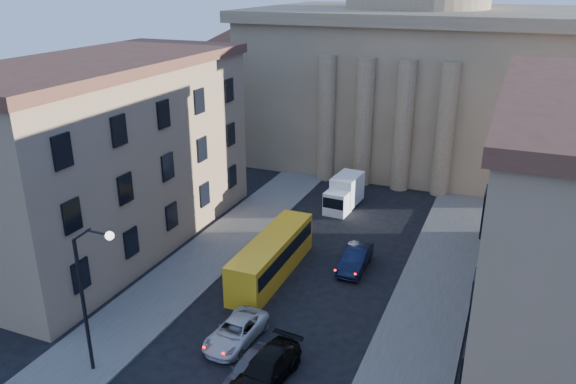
% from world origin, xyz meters
% --- Properties ---
extents(sidewalk_left, '(5.00, 60.00, 0.15)m').
position_xyz_m(sidewalk_left, '(-8.50, 18.00, 0.07)').
color(sidewalk_left, '#54524D').
rests_on(sidewalk_left, ground).
extents(sidewalk_right, '(5.00, 60.00, 0.15)m').
position_xyz_m(sidewalk_right, '(8.50, 18.00, 0.07)').
color(sidewalk_right, '#54524D').
rests_on(sidewalk_right, ground).
extents(church, '(68.02, 28.76, 36.60)m').
position_xyz_m(church, '(0.00, 55.47, 11.88)').
color(church, olive).
rests_on(church, ground).
extents(building_left, '(11.60, 26.60, 14.70)m').
position_xyz_m(building_left, '(-17.00, 22.00, 7.42)').
color(building_left, '#987659').
rests_on(building_left, ground).
extents(street_lamp, '(2.62, 0.44, 8.83)m').
position_xyz_m(street_lamp, '(-6.97, 8.00, 5.29)').
color(street_lamp, black).
rests_on(street_lamp, ground).
extents(car_left_mid, '(2.54, 5.06, 1.37)m').
position_xyz_m(car_left_mid, '(-1.44, 13.35, 0.69)').
color(car_left_mid, silver).
rests_on(car_left_mid, ground).
extents(car_right_mid, '(2.74, 5.53, 1.55)m').
position_xyz_m(car_right_mid, '(1.65, 10.81, 0.77)').
color(car_right_mid, black).
rests_on(car_right_mid, ground).
extents(car_right_far, '(1.90, 4.22, 1.41)m').
position_xyz_m(car_right_far, '(0.80, 10.59, 0.70)').
color(car_right_far, '#4F4F54').
rests_on(car_right_far, ground).
extents(car_right_distant, '(1.76, 4.82, 1.58)m').
position_xyz_m(car_right_distant, '(2.56, 24.70, 0.79)').
color(car_right_distant, black).
rests_on(car_right_distant, ground).
extents(city_bus, '(2.50, 10.44, 2.94)m').
position_xyz_m(city_bus, '(-2.73, 21.49, 1.58)').
color(city_bus, yellow).
rests_on(city_bus, ground).
extents(box_truck, '(2.48, 5.50, 2.94)m').
position_xyz_m(box_truck, '(-1.73, 35.80, 1.39)').
color(box_truck, white).
rests_on(box_truck, ground).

